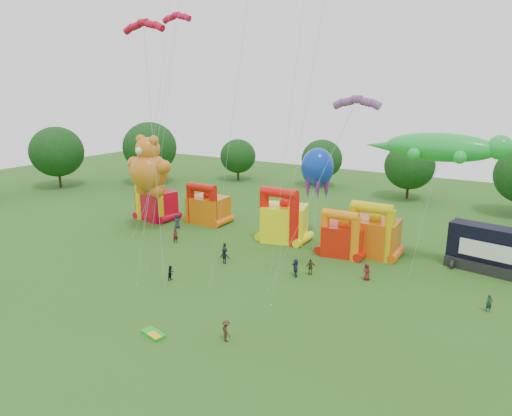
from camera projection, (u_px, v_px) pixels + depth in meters
The scene contains 24 objects.
ground at pixel (116, 337), 34.68m from camera, with size 160.00×160.00×0.00m, color #305818.
tree_ring at pixel (104, 254), 34.21m from camera, with size 126.33×128.46×12.07m.
bouncy_castle_0 at pixel (155, 203), 65.45m from camera, with size 5.68×4.90×6.35m.
bouncy_castle_1 at pixel (207, 207), 63.60m from camera, with size 5.04×4.06×5.79m.
bouncy_castle_2 at pixel (284, 220), 55.98m from camera, with size 6.14×5.40×6.89m.
bouncy_castle_3 at pixel (343, 237), 51.29m from camera, with size 5.19×4.48×5.44m.
bouncy_castle_4 at pixel (374, 234), 51.20m from camera, with size 5.30×4.31×6.37m.
stage_trailer at pixel (486, 249), 46.86m from camera, with size 7.61×3.95×4.78m.
teddy_bear_kite at pixel (148, 172), 58.29m from camera, with size 6.88×5.56×12.75m.
gecko_kite at pixel (435, 168), 45.77m from camera, with size 14.10×6.11×14.18m.
octopus_kite at pixel (316, 192), 55.85m from camera, with size 4.15×7.56×11.37m.
parafoil_kites at pixel (202, 161), 44.34m from camera, with size 27.29×13.81×27.36m.
diamond_kites at pixel (232, 101), 41.98m from camera, with size 17.74×16.06×43.63m.
folded_kite_bundle at pixel (153, 334), 34.81m from camera, with size 2.19×1.47×0.31m.
spectator_0 at pixel (177, 221), 61.37m from camera, with size 0.94×0.61×1.93m, color #24293C.
spectator_1 at pixel (176, 236), 55.46m from camera, with size 0.67×0.44×1.83m, color #551818.
spectator_2 at pixel (225, 250), 50.65m from camera, with size 0.85×0.66×1.75m, color #1B4521.
spectator_3 at pixel (225, 256), 48.98m from camera, with size 1.11×0.64×1.72m, color black.
spectator_4 at pixel (311, 267), 45.96m from camera, with size 1.00×0.41×1.70m, color #473B1C.
spectator_5 at pixel (295, 268), 45.60m from camera, with size 1.70×0.54×1.83m, color #292844.
spectator_6 at pixel (367, 272), 44.75m from camera, with size 0.84×0.55×1.73m, color maroon.
spectator_7 at pixel (489, 303), 38.38m from camera, with size 0.56×0.37×1.54m, color #163728.
spectator_8 at pixel (171, 273), 44.73m from camera, with size 0.74×0.58×1.52m, color black.
spectator_9 at pixel (226, 331), 33.90m from camera, with size 1.09×0.63×1.69m, color #3A2A17.
Camera 1 is at (25.19, -21.06, 18.31)m, focal length 32.00 mm.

